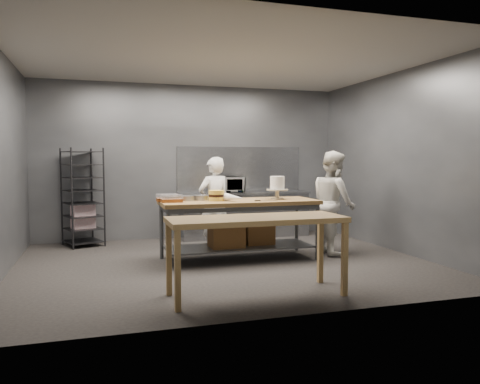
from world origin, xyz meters
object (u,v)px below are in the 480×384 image
object	(u,v)px
chef_right	(333,202)
work_table	(239,223)
chef_behind	(214,204)
near_counter	(257,225)
frosted_cake_stand	(277,185)
microwave	(230,185)
speed_rack	(83,198)
layer_cake	(216,196)

from	to	relation	value
chef_right	work_table	bearing A→B (deg)	95.42
chef_behind	near_counter	bearing A→B (deg)	69.54
near_counter	frosted_cake_stand	size ratio (longest dim) A/B	5.53
work_table	near_counter	distance (m)	1.96
work_table	frosted_cake_stand	xyz separation A→B (m)	(0.62, -0.00, 0.57)
near_counter	microwave	distance (m)	3.99
speed_rack	frosted_cake_stand	distance (m)	3.55
work_table	microwave	xyz separation A→B (m)	(0.41, 2.00, 0.48)
speed_rack	chef_behind	distance (m)	2.42
layer_cake	microwave	bearing A→B (deg)	68.95
speed_rack	frosted_cake_stand	size ratio (longest dim) A/B	4.84
chef_right	frosted_cake_stand	size ratio (longest dim) A/B	4.66
chef_behind	chef_right	size ratio (longest dim) A/B	0.94
chef_behind	layer_cake	bearing A→B (deg)	61.90
chef_right	frosted_cake_stand	distance (m)	1.04
microwave	layer_cake	size ratio (longest dim) A/B	2.29
work_table	chef_right	bearing A→B (deg)	0.37
work_table	microwave	world-z (taller)	microwave
chef_behind	work_table	bearing A→B (deg)	88.14
chef_right	frosted_cake_stand	bearing A→B (deg)	95.89
chef_behind	microwave	size ratio (longest dim) A/B	2.93
chef_behind	layer_cake	size ratio (longest dim) A/B	6.71
chef_behind	microwave	xyz separation A→B (m)	(0.62, 1.22, 0.26)
work_table	speed_rack	distance (m)	3.04
speed_rack	layer_cake	bearing A→B (deg)	-44.28
speed_rack	chef_right	distance (m)	4.40
microwave	frosted_cake_stand	world-z (taller)	frosted_cake_stand
near_counter	layer_cake	xyz separation A→B (m)	(0.01, 1.90, 0.19)
chef_right	speed_rack	bearing A→B (deg)	69.28
near_counter	layer_cake	bearing A→B (deg)	89.59
chef_behind	microwave	bearing A→B (deg)	-133.57
frosted_cake_stand	microwave	bearing A→B (deg)	96.09
layer_cake	chef_right	bearing A→B (deg)	0.44
chef_behind	frosted_cake_stand	xyz separation A→B (m)	(0.83, -0.78, 0.35)
frosted_cake_stand	chef_behind	bearing A→B (deg)	136.66
chef_right	microwave	distance (m)	2.34
near_counter	chef_behind	bearing A→B (deg)	86.37
near_counter	chef_behind	distance (m)	2.69
speed_rack	layer_cake	distance (m)	2.76
chef_right	layer_cake	world-z (taller)	chef_right
work_table	speed_rack	bearing A→B (deg)	140.61
chef_behind	microwave	distance (m)	1.39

